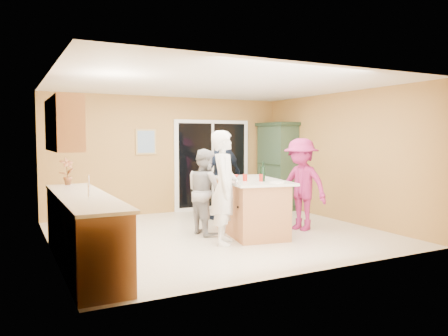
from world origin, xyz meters
name	(u,v)px	position (x,y,z in m)	size (l,w,h in m)	color
floor	(219,234)	(0.00, 0.00, 0.00)	(5.50, 5.50, 0.00)	white
ceiling	(219,85)	(0.00, 0.00, 2.60)	(5.50, 5.00, 0.10)	white
wall_back	(170,155)	(0.00, 2.50, 1.30)	(5.50, 0.10, 2.60)	tan
wall_front	(309,169)	(0.00, -2.50, 1.30)	(5.50, 0.10, 2.60)	tan
wall_left	(50,164)	(-2.75, 0.00, 1.30)	(0.10, 5.00, 2.60)	tan
wall_right	(340,157)	(2.75, 0.00, 1.30)	(0.10, 5.00, 2.60)	tan
left_cabinet_run	(85,233)	(-2.45, -1.05, 0.46)	(0.65, 3.05, 1.24)	#B27045
upper_cabinets	(63,125)	(-2.58, -0.20, 1.88)	(0.35, 1.60, 0.75)	#B27045
sliding_door	(212,165)	(1.05, 2.46, 1.05)	(1.90, 0.07, 2.10)	white
framed_picture	(146,142)	(-0.55, 2.48, 1.60)	(0.46, 0.04, 0.56)	tan
kitchen_island	(250,208)	(0.51, -0.23, 0.45)	(1.30, 1.98, 0.96)	#B27045
green_hutch	(277,167)	(2.49, 1.87, 1.00)	(0.59, 1.11, 2.04)	#1F3221
woman_white	(224,188)	(-0.24, -0.68, 0.90)	(0.66, 0.43, 1.80)	silver
woman_grey	(205,192)	(-0.22, 0.12, 0.75)	(0.73, 0.57, 1.50)	#98989B
woman_navy	(223,175)	(0.69, 1.22, 0.92)	(1.08, 0.45, 1.85)	#171F33
woman_magenta	(301,184)	(1.49, -0.38, 0.84)	(1.08, 0.62, 1.68)	#9A2164
serving_bowl	(230,177)	(0.20, -0.05, 1.00)	(0.30, 0.30, 0.07)	#A91D12
tulip_vase	(67,171)	(-2.45, 0.48, 1.16)	(0.23, 0.16, 0.44)	red
tumbler_near	(245,178)	(0.27, -0.45, 1.02)	(0.08, 0.08, 0.11)	#A91D12
tumbler_far	(262,178)	(0.48, -0.63, 1.02)	(0.08, 0.08, 0.12)	#A91D12
wine_bottle	(263,174)	(0.50, -0.64, 1.09)	(0.08, 0.08, 0.34)	black
white_plate	(277,182)	(0.62, -0.88, 0.97)	(0.25, 0.25, 0.02)	white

